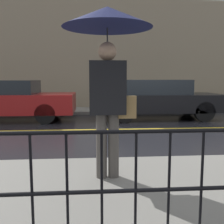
% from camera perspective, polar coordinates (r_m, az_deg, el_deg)
% --- Properties ---
extents(ground_plane, '(80.00, 80.00, 0.00)m').
position_cam_1_polar(ground_plane, '(7.94, 9.76, -3.62)').
color(ground_plane, black).
extents(sidewalk_far, '(28.00, 1.84, 0.13)m').
position_cam_1_polar(sidewalk_far, '(11.90, 4.94, 0.39)').
color(sidewalk_far, gray).
rests_on(sidewalk_far, ground_plane).
extents(lane_marking, '(25.20, 0.12, 0.01)m').
position_cam_1_polar(lane_marking, '(7.94, 9.76, -3.59)').
color(lane_marking, gold).
rests_on(lane_marking, ground_plane).
extents(building_storefront, '(28.00, 0.30, 5.18)m').
position_cam_1_polar(building_storefront, '(12.92, 4.28, 12.16)').
color(building_storefront, gray).
rests_on(building_storefront, ground_plane).
extents(pedestrian, '(1.17, 1.17, 2.27)m').
position_cam_1_polar(pedestrian, '(3.52, -0.95, 14.85)').
color(pedestrian, '#4C4742').
rests_on(pedestrian, sidewalk_near).
extents(car_red, '(4.74, 1.87, 1.43)m').
position_cam_1_polar(car_red, '(10.00, -22.19, 2.48)').
color(car_red, maroon).
rests_on(car_red, ground_plane).
extents(car_black, '(4.49, 1.82, 1.44)m').
position_cam_1_polar(car_black, '(9.83, 9.95, 2.88)').
color(car_black, black).
rests_on(car_black, ground_plane).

